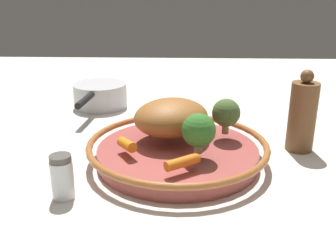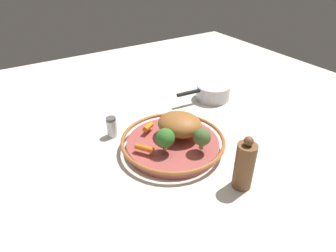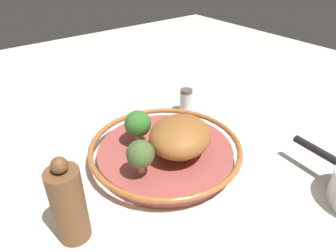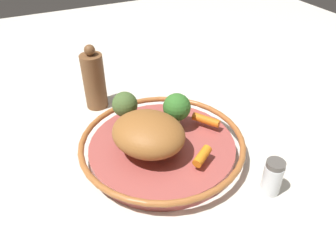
{
  "view_description": "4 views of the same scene",
  "coord_description": "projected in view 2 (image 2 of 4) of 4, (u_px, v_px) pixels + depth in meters",
  "views": [
    {
      "loc": [
        -0.01,
        0.67,
        0.32
      ],
      "look_at": [
        0.02,
        0.02,
        0.08
      ],
      "focal_mm": 42.14,
      "sensor_mm": 36.0,
      "label": 1
    },
    {
      "loc": [
        -0.65,
        0.43,
        0.58
      ],
      "look_at": [
        0.02,
        0.01,
        0.08
      ],
      "focal_mm": 31.63,
      "sensor_mm": 36.0,
      "label": 2
    },
    {
      "loc": [
        -0.33,
        -0.43,
        0.43
      ],
      "look_at": [
        0.02,
        0.02,
        0.07
      ],
      "focal_mm": 32.57,
      "sensor_mm": 36.0,
      "label": 3
    },
    {
      "loc": [
        0.47,
        -0.22,
        0.46
      ],
      "look_at": [
        -0.0,
        0.01,
        0.07
      ],
      "focal_mm": 35.4,
      "sensor_mm": 36.0,
      "label": 4
    }
  ],
  "objects": [
    {
      "name": "broccoli_floret_edge",
      "position": [
        202.0,
        137.0,
        0.88
      ],
      "size": [
        0.05,
        0.05,
        0.07
      ],
      "color": "tan",
      "rests_on": "serving_bowl"
    },
    {
      "name": "baby_carrot_left",
      "position": [
        144.0,
        148.0,
        0.89
      ],
      "size": [
        0.06,
        0.05,
        0.02
      ],
      "primitive_type": "cylinder",
      "rotation": [
        1.58,
        0.0,
        2.17
      ],
      "color": "orange",
      "rests_on": "serving_bowl"
    },
    {
      "name": "serving_bowl",
      "position": [
        173.0,
        143.0,
        0.96
      ],
      "size": [
        0.34,
        0.34,
        0.04
      ],
      "color": "#A84C47",
      "rests_on": "ground_plane"
    },
    {
      "name": "pepper_mill",
      "position": [
        244.0,
        165.0,
        0.79
      ],
      "size": [
        0.05,
        0.05,
        0.16
      ],
      "color": "brown",
      "rests_on": "ground_plane"
    },
    {
      "name": "ground_plane",
      "position": [
        173.0,
        149.0,
        0.97
      ],
      "size": [
        2.13,
        2.13,
        0.0
      ],
      "primitive_type": "plane",
      "color": "silver"
    },
    {
      "name": "roast_chicken_piece",
      "position": [
        180.0,
        124.0,
        0.95
      ],
      "size": [
        0.19,
        0.18,
        0.07
      ],
      "primitive_type": "ellipsoid",
      "rotation": [
        0.0,
        0.0,
        3.69
      ],
      "color": "#9B5F2C",
      "rests_on": "serving_bowl"
    },
    {
      "name": "saucepan",
      "position": [
        213.0,
        92.0,
        1.26
      ],
      "size": [
        0.14,
        0.24,
        0.06
      ],
      "color": "silver",
      "rests_on": "ground_plane"
    },
    {
      "name": "salt_shaker",
      "position": [
        112.0,
        127.0,
        1.02
      ],
      "size": [
        0.04,
        0.04,
        0.07
      ],
      "color": "silver",
      "rests_on": "ground_plane"
    },
    {
      "name": "baby_carrot_right",
      "position": [
        148.0,
        127.0,
        0.99
      ],
      "size": [
        0.04,
        0.05,
        0.02
      ],
      "primitive_type": "cylinder",
      "rotation": [
        1.48,
        0.0,
        3.71
      ],
      "color": "orange",
      "rests_on": "serving_bowl"
    },
    {
      "name": "broccoli_floret_small",
      "position": [
        165.0,
        138.0,
        0.88
      ],
      "size": [
        0.06,
        0.06,
        0.07
      ],
      "color": "#99A766",
      "rests_on": "serving_bowl"
    }
  ]
}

